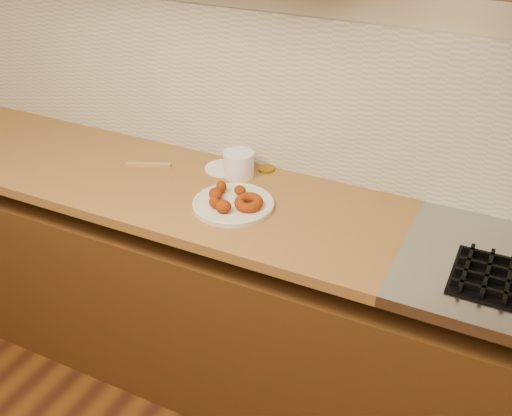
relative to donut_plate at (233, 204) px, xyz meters
The scene contains 11 objects.
wall_back 0.58m from the donut_plate, 74.51° to the left, with size 4.00×0.02×2.70m, color #C5B295.
base_cabinet 0.53m from the donut_plate, 26.35° to the left, with size 3.60×0.60×0.77m, color #492811.
butcher_block 0.55m from the donut_plate, behind, with size 2.30×0.62×0.04m, color olive.
backsplash 0.46m from the donut_plate, 74.00° to the left, with size 3.60×0.02×0.60m, color beige.
donut_plate is the anchor object (origin of this frame).
ring_donut 0.07m from the donut_plate, ahead, with size 0.10×0.10×0.04m, color maroon.
fried_dough_chunks 0.05m from the donut_plate, 155.32° to the right, with size 0.13×0.20×0.05m.
plastic_tub 0.24m from the donut_plate, 112.64° to the left, with size 0.12×0.12×0.10m, color white.
tub_lid 0.29m from the donut_plate, 125.87° to the left, with size 0.15×0.15×0.01m, color white.
brass_jar_lid 0.30m from the donut_plate, 92.49° to the left, with size 0.06×0.06×0.01m, color #A27C1E.
wooden_utensil 0.47m from the donut_plate, 164.50° to the left, with size 0.18×0.02×0.01m, color #AC7E56.
Camera 1 is at (0.78, 0.04, 2.00)m, focal length 42.00 mm.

